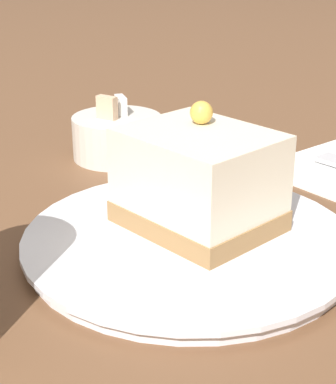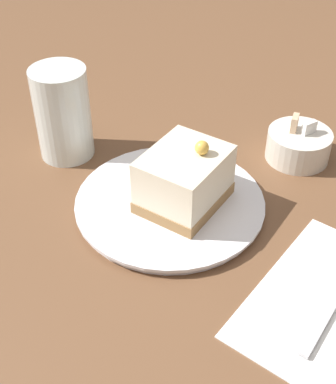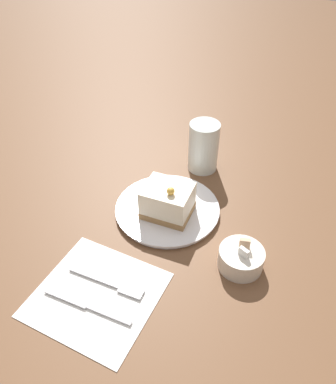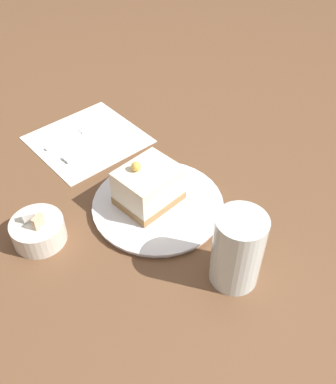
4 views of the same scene
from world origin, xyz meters
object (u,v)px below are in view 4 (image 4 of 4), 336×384
at_px(plate, 160,204).
at_px(drinking_glass, 237,250).
at_px(cake_slice, 148,186).
at_px(fork, 90,147).
at_px(sugar_bowl, 38,231).
at_px(knife, 86,129).

height_order(plate, drinking_glass, drinking_glass).
relative_size(plate, cake_slice, 2.18).
bearing_deg(plate, cake_slice, 38.04).
height_order(plate, fork, plate).
bearing_deg(sugar_bowl, plate, -111.95).
height_order(cake_slice, drinking_glass, drinking_glass).
xyz_separation_m(plate, cake_slice, (0.02, 0.01, 0.04)).
height_order(fork, knife, same).
relative_size(sugar_bowl, drinking_glass, 0.68).
height_order(fork, drinking_glass, drinking_glass).
xyz_separation_m(knife, sugar_bowl, (-0.20, 0.23, 0.02)).
height_order(knife, sugar_bowl, sugar_bowl).
distance_m(cake_slice, knife, 0.27).
bearing_deg(fork, sugar_bowl, 123.92).
xyz_separation_m(cake_slice, knife, (0.27, -0.05, -0.04)).
height_order(knife, drinking_glass, drinking_glass).
distance_m(plate, knife, 0.28).
relative_size(cake_slice, knife, 0.61).
xyz_separation_m(cake_slice, drinking_glass, (-0.20, 0.00, 0.02)).
bearing_deg(fork, plate, 177.08).
distance_m(knife, drinking_glass, 0.47).
bearing_deg(knife, plate, 170.86).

